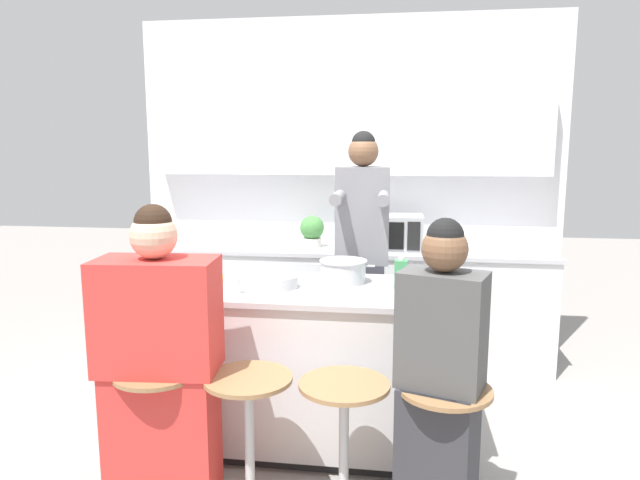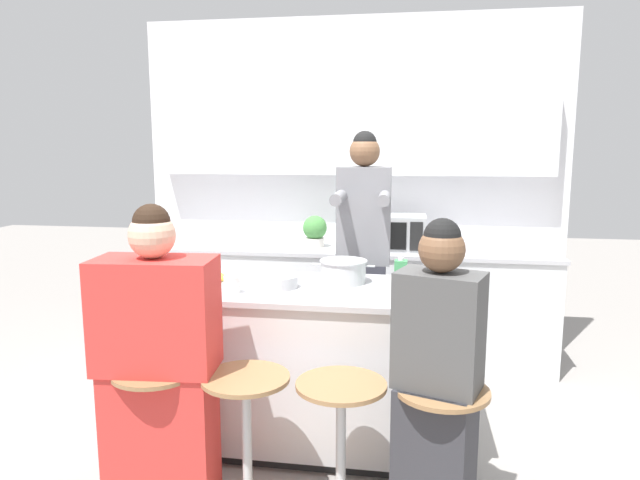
% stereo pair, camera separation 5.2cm
% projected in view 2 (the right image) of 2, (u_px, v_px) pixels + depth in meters
% --- Properties ---
extents(ground_plane, '(16.00, 16.00, 0.00)m').
position_uv_depth(ground_plane, '(318.00, 442.00, 3.27)').
color(ground_plane, gray).
extents(wall_back, '(3.43, 0.22, 2.70)m').
position_uv_depth(wall_back, '(351.00, 163.00, 4.64)').
color(wall_back, white).
rests_on(wall_back, ground_plane).
extents(back_counter, '(3.19, 0.60, 0.89)m').
position_uv_depth(back_counter, '(346.00, 302.00, 4.54)').
color(back_counter, silver).
rests_on(back_counter, ground_plane).
extents(kitchen_island, '(1.61, 0.74, 0.91)m').
position_uv_depth(kitchen_island, '(318.00, 365.00, 3.20)').
color(kitchen_island, black).
rests_on(kitchen_island, ground_plane).
extents(bar_stool_leftmost, '(0.40, 0.40, 0.67)m').
position_uv_depth(bar_stool_leftmost, '(158.00, 428.00, 2.65)').
color(bar_stool_leftmost, '#997047').
rests_on(bar_stool_leftmost, ground_plane).
extents(bar_stool_center_left, '(0.40, 0.40, 0.67)m').
position_uv_depth(bar_stool_center_left, '(247.00, 436.00, 2.58)').
color(bar_stool_center_left, '#997047').
rests_on(bar_stool_center_left, ground_plane).
extents(bar_stool_center_right, '(0.40, 0.40, 0.67)m').
position_uv_depth(bar_stool_center_right, '(341.00, 444.00, 2.50)').
color(bar_stool_center_right, '#997047').
rests_on(bar_stool_center_right, ground_plane).
extents(bar_stool_rightmost, '(0.40, 0.40, 0.67)m').
position_uv_depth(bar_stool_rightmost, '(440.00, 451.00, 2.45)').
color(bar_stool_rightmost, '#997047').
rests_on(bar_stool_rightmost, ground_plane).
extents(person_cooking, '(0.35, 0.56, 1.77)m').
position_uv_depth(person_cooking, '(363.00, 269.00, 3.67)').
color(person_cooking, '#383842').
rests_on(person_cooking, ground_plane).
extents(person_wrapped_blanket, '(0.56, 0.33, 1.43)m').
position_uv_depth(person_wrapped_blanket, '(158.00, 369.00, 2.61)').
color(person_wrapped_blanket, red).
rests_on(person_wrapped_blanket, ground_plane).
extents(person_seated_near, '(0.40, 0.35, 1.39)m').
position_uv_depth(person_seated_near, '(437.00, 392.00, 2.42)').
color(person_seated_near, '#333338').
rests_on(person_seated_near, ground_plane).
extents(cooking_pot, '(0.35, 0.27, 0.13)m').
position_uv_depth(cooking_pot, '(343.00, 271.00, 3.22)').
color(cooking_pot, '#B7BABC').
rests_on(cooking_pot, kitchen_island).
extents(fruit_bowl, '(0.21, 0.21, 0.07)m').
position_uv_depth(fruit_bowl, '(278.00, 282.00, 3.11)').
color(fruit_bowl, '#B7BABC').
rests_on(fruit_bowl, kitchen_island).
extents(coffee_cup_near, '(0.12, 0.09, 0.09)m').
position_uv_depth(coffee_cup_near, '(232.00, 284.00, 2.99)').
color(coffee_cup_near, white).
rests_on(coffee_cup_near, kitchen_island).
extents(banana_bunch, '(0.18, 0.13, 0.06)m').
position_uv_depth(banana_bunch, '(215.00, 277.00, 3.26)').
color(banana_bunch, yellow).
rests_on(banana_bunch, kitchen_island).
extents(juice_carton, '(0.07, 0.07, 0.17)m').
position_uv_depth(juice_carton, '(401.00, 274.00, 3.09)').
color(juice_carton, '#38844C').
rests_on(juice_carton, kitchen_island).
extents(microwave, '(0.51, 0.33, 0.27)m').
position_uv_depth(microwave, '(392.00, 233.00, 4.36)').
color(microwave, '#B2B5B7').
rests_on(microwave, back_counter).
extents(potted_plant, '(0.19, 0.19, 0.25)m').
position_uv_depth(potted_plant, '(315.00, 230.00, 4.49)').
color(potted_plant, beige).
rests_on(potted_plant, back_counter).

